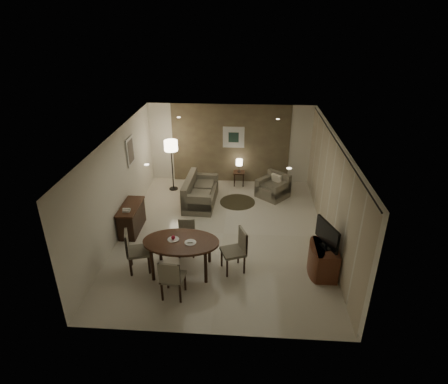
# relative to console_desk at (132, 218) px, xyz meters

# --- Properties ---
(room_shell) EXTENTS (5.50, 7.00, 2.70)m
(room_shell) POSITION_rel_console_desk_xyz_m (2.49, 0.40, 0.98)
(room_shell) COLOR beige
(room_shell) RESTS_ON ground
(taupe_accent) EXTENTS (3.96, 0.03, 2.70)m
(taupe_accent) POSITION_rel_console_desk_xyz_m (2.49, 3.48, 0.98)
(taupe_accent) COLOR #776A4A
(taupe_accent) RESTS_ON wall_back
(curtain_wall) EXTENTS (0.08, 6.70, 2.58)m
(curtain_wall) POSITION_rel_console_desk_xyz_m (5.17, 0.00, 0.95)
(curtain_wall) COLOR beige
(curtain_wall) RESTS_ON wall_right
(curtain_rod) EXTENTS (0.03, 6.80, 0.03)m
(curtain_rod) POSITION_rel_console_desk_xyz_m (5.17, 0.00, 2.27)
(curtain_rod) COLOR black
(curtain_rod) RESTS_ON wall_right
(art_back_frame) EXTENTS (0.72, 0.03, 0.72)m
(art_back_frame) POSITION_rel_console_desk_xyz_m (2.59, 3.46, 1.23)
(art_back_frame) COLOR silver
(art_back_frame) RESTS_ON wall_back
(art_back_canvas) EXTENTS (0.34, 0.01, 0.34)m
(art_back_canvas) POSITION_rel_console_desk_xyz_m (2.59, 3.44, 1.23)
(art_back_canvas) COLOR #1D342B
(art_back_canvas) RESTS_ON wall_back
(art_left_frame) EXTENTS (0.03, 0.60, 0.80)m
(art_left_frame) POSITION_rel_console_desk_xyz_m (-0.23, 1.20, 1.48)
(art_left_frame) COLOR silver
(art_left_frame) RESTS_ON wall_left
(art_left_canvas) EXTENTS (0.01, 0.46, 0.64)m
(art_left_canvas) POSITION_rel_console_desk_xyz_m (-0.21, 1.20, 1.48)
(art_left_canvas) COLOR gray
(art_left_canvas) RESTS_ON wall_left
(downlight_nl) EXTENTS (0.10, 0.10, 0.01)m
(downlight_nl) POSITION_rel_console_desk_xyz_m (1.09, -1.80, 2.31)
(downlight_nl) COLOR white
(downlight_nl) RESTS_ON ceiling
(downlight_nr) EXTENTS (0.10, 0.10, 0.01)m
(downlight_nr) POSITION_rel_console_desk_xyz_m (3.89, -1.80, 2.31)
(downlight_nr) COLOR white
(downlight_nr) RESTS_ON ceiling
(downlight_fl) EXTENTS (0.10, 0.10, 0.01)m
(downlight_fl) POSITION_rel_console_desk_xyz_m (1.09, 1.80, 2.31)
(downlight_fl) COLOR white
(downlight_fl) RESTS_ON ceiling
(downlight_fr) EXTENTS (0.10, 0.10, 0.01)m
(downlight_fr) POSITION_rel_console_desk_xyz_m (3.89, 1.80, 2.31)
(downlight_fr) COLOR white
(downlight_fr) RESTS_ON ceiling
(console_desk) EXTENTS (0.48, 1.20, 0.75)m
(console_desk) POSITION_rel_console_desk_xyz_m (0.00, 0.00, 0.00)
(console_desk) COLOR #4A2E17
(console_desk) RESTS_ON floor
(telephone) EXTENTS (0.20, 0.14, 0.09)m
(telephone) POSITION_rel_console_desk_xyz_m (0.00, -0.30, 0.43)
(telephone) COLOR white
(telephone) RESTS_ON console_desk
(tv_cabinet) EXTENTS (0.48, 0.90, 0.70)m
(tv_cabinet) POSITION_rel_console_desk_xyz_m (4.89, -1.50, -0.03)
(tv_cabinet) COLOR brown
(tv_cabinet) RESTS_ON floor
(flat_tv) EXTENTS (0.36, 0.85, 0.60)m
(flat_tv) POSITION_rel_console_desk_xyz_m (4.87, -1.50, 0.65)
(flat_tv) COLOR black
(flat_tv) RESTS_ON tv_cabinet
(dining_table) EXTENTS (1.72, 1.07, 0.80)m
(dining_table) POSITION_rel_console_desk_xyz_m (1.65, -1.65, 0.03)
(dining_table) COLOR #4A2E17
(dining_table) RESTS_ON floor
(chair_near) EXTENTS (0.51, 0.51, 0.96)m
(chair_near) POSITION_rel_console_desk_xyz_m (1.62, -2.48, 0.11)
(chair_near) COLOR #78725C
(chair_near) RESTS_ON floor
(chair_far) EXTENTS (0.45, 0.45, 0.86)m
(chair_far) POSITION_rel_console_desk_xyz_m (1.65, -0.99, 0.06)
(chair_far) COLOR #78725C
(chair_far) RESTS_ON floor
(chair_left) EXTENTS (0.62, 0.62, 1.02)m
(chair_left) POSITION_rel_console_desk_xyz_m (0.67, -1.66, 0.14)
(chair_left) COLOR #78725C
(chair_left) RESTS_ON floor
(chair_right) EXTENTS (0.64, 0.64, 1.02)m
(chair_right) POSITION_rel_console_desk_xyz_m (2.81, -1.54, 0.14)
(chair_right) COLOR #78725C
(chair_right) RESTS_ON floor
(plate_a) EXTENTS (0.26, 0.26, 0.02)m
(plate_a) POSITION_rel_console_desk_xyz_m (1.47, -1.60, 0.44)
(plate_a) COLOR white
(plate_a) RESTS_ON dining_table
(plate_b) EXTENTS (0.26, 0.26, 0.02)m
(plate_b) POSITION_rel_console_desk_xyz_m (1.87, -1.70, 0.44)
(plate_b) COLOR white
(plate_b) RESTS_ON dining_table
(fruit_apple) EXTENTS (0.09, 0.09, 0.09)m
(fruit_apple) POSITION_rel_console_desk_xyz_m (1.47, -1.60, 0.49)
(fruit_apple) COLOR red
(fruit_apple) RESTS_ON plate_a
(napkin) EXTENTS (0.12, 0.08, 0.03)m
(napkin) POSITION_rel_console_desk_xyz_m (1.87, -1.70, 0.46)
(napkin) COLOR white
(napkin) RESTS_ON plate_b
(round_rug) EXTENTS (1.10, 1.10, 0.01)m
(round_rug) POSITION_rel_console_desk_xyz_m (2.80, 1.85, -0.37)
(round_rug) COLOR #423925
(round_rug) RESTS_ON floor
(sofa) EXTENTS (1.80, 0.95, 0.83)m
(sofa) POSITION_rel_console_desk_xyz_m (1.66, 1.72, 0.04)
(sofa) COLOR #78725C
(sofa) RESTS_ON floor
(armchair) EXTENTS (1.16, 1.16, 0.75)m
(armchair) POSITION_rel_console_desk_xyz_m (3.91, 2.31, 0.00)
(armchair) COLOR #78725C
(armchair) RESTS_ON floor
(side_table) EXTENTS (0.38, 0.38, 0.48)m
(side_table) POSITION_rel_console_desk_xyz_m (2.80, 3.15, -0.13)
(side_table) COLOR black
(side_table) RESTS_ON floor
(table_lamp) EXTENTS (0.22, 0.22, 0.50)m
(table_lamp) POSITION_rel_console_desk_xyz_m (2.80, 3.15, 0.36)
(table_lamp) COLOR #FFEAC1
(table_lamp) RESTS_ON side_table
(floor_lamp) EXTENTS (0.43, 0.43, 1.70)m
(floor_lamp) POSITION_rel_console_desk_xyz_m (0.62, 2.65, 0.48)
(floor_lamp) COLOR #FFE5B7
(floor_lamp) RESTS_ON floor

